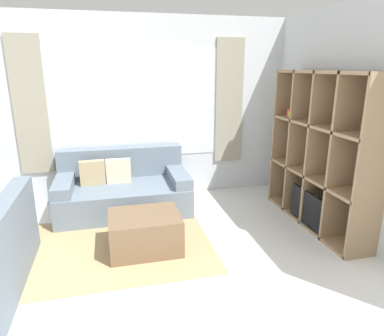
{
  "coord_description": "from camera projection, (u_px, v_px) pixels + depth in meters",
  "views": [
    {
      "loc": [
        -0.4,
        -1.91,
        1.98
      ],
      "look_at": [
        0.5,
        1.79,
        0.85
      ],
      "focal_mm": 32.0,
      "sensor_mm": 36.0,
      "label": 1
    }
  ],
  "objects": [
    {
      "name": "couch_main",
      "position": [
        123.0,
        190.0,
        4.86
      ],
      "size": [
        1.8,
        0.99,
        0.83
      ],
      "color": "slate",
      "rests_on": "ground_plane"
    },
    {
      "name": "ottoman",
      "position": [
        145.0,
        232.0,
        3.8
      ],
      "size": [
        0.77,
        0.62,
        0.42
      ],
      "color": "brown",
      "rests_on": "ground_plane"
    },
    {
      "name": "area_rug",
      "position": [
        80.0,
        251.0,
        3.82
      ],
      "size": [
        2.94,
        1.63,
        0.01
      ],
      "primitive_type": "cube",
      "color": "tan",
      "rests_on": "ground_plane"
    },
    {
      "name": "shelving_unit",
      "position": [
        322.0,
        153.0,
        4.27
      ],
      "size": [
        0.39,
        1.84,
        1.94
      ],
      "color": "#515660",
      "rests_on": "ground_plane"
    },
    {
      "name": "wall_right",
      "position": [
        346.0,
        121.0,
        4.09
      ],
      "size": [
        0.07,
        4.45,
        2.7
      ],
      "primitive_type": "cube",
      "color": "silver",
      "rests_on": "ground_plane"
    },
    {
      "name": "wall_back",
      "position": [
        136.0,
        110.0,
        5.1
      ],
      "size": [
        5.84,
        0.11,
        2.7
      ],
      "color": "silver",
      "rests_on": "ground_plane"
    }
  ]
}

